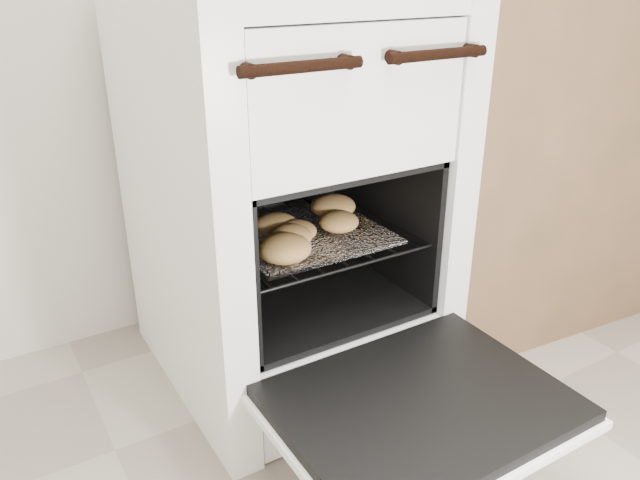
% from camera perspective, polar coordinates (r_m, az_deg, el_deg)
% --- Properties ---
extents(stove, '(0.64, 0.72, 0.99)m').
position_cam_1_polar(stove, '(1.56, -2.99, 3.82)').
color(stove, white).
rests_on(stove, ground).
extents(oven_door, '(0.58, 0.45, 0.04)m').
position_cam_1_polar(oven_door, '(1.29, 9.19, -14.79)').
color(oven_door, black).
rests_on(oven_door, stove).
extents(oven_rack, '(0.47, 0.45, 0.01)m').
position_cam_1_polar(oven_rack, '(1.52, -1.67, 0.56)').
color(oven_rack, black).
rests_on(oven_rack, stove).
extents(foil_sheet, '(0.36, 0.32, 0.01)m').
position_cam_1_polar(foil_sheet, '(1.50, -1.27, 0.50)').
color(foil_sheet, white).
rests_on(foil_sheet, oven_rack).
extents(baked_rolls, '(0.36, 0.30, 0.06)m').
position_cam_1_polar(baked_rolls, '(1.47, -1.55, 1.15)').
color(baked_rolls, tan).
rests_on(baked_rolls, foil_sheet).
extents(counter, '(1.02, 0.72, 0.97)m').
position_cam_1_polar(counter, '(2.06, 18.18, 7.81)').
color(counter, brown).
rests_on(counter, ground).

